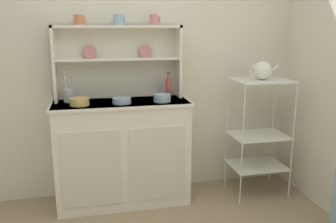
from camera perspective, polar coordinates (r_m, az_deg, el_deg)
name	(u,v)px	position (r m, az deg, el deg)	size (l,w,h in m)	color
wall_back	(123,58)	(3.27, -7.15, 8.32)	(3.84, 0.05, 2.50)	silver
hutch_cabinet	(123,152)	(3.18, -7.19, -6.31)	(1.16, 0.45, 0.91)	white
hutch_shelf_unit	(118,56)	(3.17, -7.92, 8.74)	(1.08, 0.18, 0.63)	silver
bakers_rack	(259,126)	(3.37, 14.21, -2.26)	(0.49, 0.39, 1.07)	silver
cup_terracotta_0	(79,20)	(3.11, -13.89, 13.90)	(0.10, 0.08, 0.08)	#C67556
cup_sky_1	(119,20)	(3.12, -7.82, 14.19)	(0.10, 0.08, 0.08)	#8EB2D1
cup_rose_2	(154,20)	(3.16, -2.18, 14.33)	(0.09, 0.07, 0.09)	#D17A84
bowl_mixing_large	(80,102)	(2.97, -13.82, 1.53)	(0.15, 0.15, 0.06)	#DBB760
bowl_floral_medium	(122,101)	(2.98, -7.32, 1.70)	(0.15, 0.15, 0.05)	#8EB2D1
bowl_cream_small	(162,98)	(3.03, -0.95, 2.17)	(0.14, 0.14, 0.06)	#8EB2D1
jam_bottle	(168,88)	(3.19, 0.06, 3.81)	(0.05, 0.05, 0.22)	#B74C47
utensil_jar	(68,95)	(3.12, -15.47, 2.51)	(0.08, 0.08, 0.25)	#B2B7C6
porcelain_teapot	(262,70)	(3.27, 14.69, 6.30)	(0.25, 0.16, 0.19)	white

